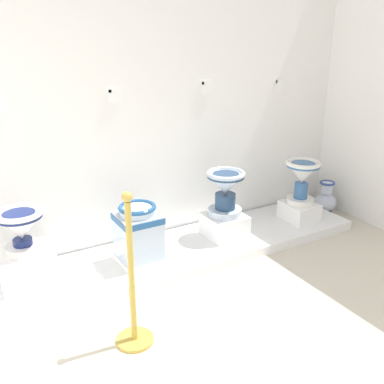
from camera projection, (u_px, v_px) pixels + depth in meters
The scene contains 16 objects.
ground_plane at pixel (317, 370), 2.62m from camera, with size 6.03×5.66×0.02m, color beige.
wall_back at pixel (159, 79), 3.77m from camera, with size 4.23×0.06×3.02m, color white.
display_platform at pixel (184, 251), 3.93m from camera, with size 3.46×0.75×0.09m, color white.
plinth_block_rightmost at pixel (27, 267), 3.30m from camera, with size 0.39×0.36×0.27m, color white.
antique_toilet_rightmost at pixel (20, 226), 3.19m from camera, with size 0.35×0.35×0.33m.
plinth_block_slender_white at pixel (140, 259), 3.65m from camera, with size 0.34×0.32×0.04m, color white.
antique_toilet_slender_white at pixel (138, 230), 3.56m from camera, with size 0.34×0.33×0.46m.
plinth_block_squat_floral at pixel (224, 225), 4.09m from camera, with size 0.35×0.35×0.21m, color white.
antique_toilet_squat_floral at pixel (226, 188), 3.96m from camera, with size 0.35×0.35×0.42m.
plinth_block_tall_cobalt at pixel (299, 211), 4.43m from camera, with size 0.29×0.34×0.18m, color white.
antique_toilet_tall_cobalt at pixel (302, 175), 4.30m from camera, with size 0.35×0.35×0.44m.
info_placard_second at pixel (114, 95), 3.58m from camera, with size 0.12×0.01×0.11m.
info_placard_third at pixel (206, 87), 3.99m from camera, with size 0.10×0.01×0.13m.
info_placard_fourth at pixel (278, 85), 4.40m from camera, with size 0.09×0.01×0.13m.
decorative_vase_spare at pixel (325, 200), 4.80m from camera, with size 0.24×0.24×0.37m.
stanchion_post_near_left at pixel (133, 299), 2.74m from camera, with size 0.24×0.24×1.04m.
Camera 1 is at (0.32, -0.60, 1.90)m, focal length 41.08 mm.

